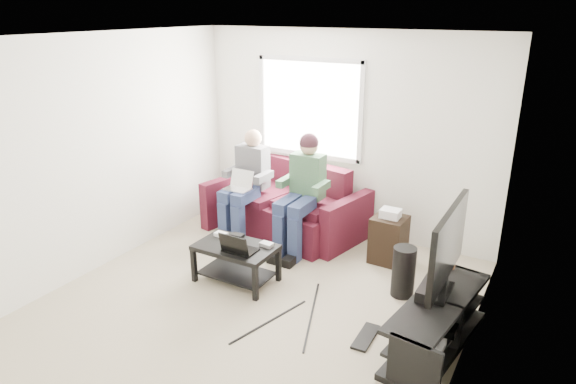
{
  "coord_description": "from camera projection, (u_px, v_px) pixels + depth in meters",
  "views": [
    {
      "loc": [
        2.52,
        -3.66,
        2.84
      ],
      "look_at": [
        0.11,
        0.6,
        1.07
      ],
      "focal_mm": 32.0,
      "sensor_mm": 36.0,
      "label": 1
    }
  ],
  "objects": [
    {
      "name": "floor",
      "position": [
        249.0,
        308.0,
        5.13
      ],
      "size": [
        4.5,
        4.5,
        0.0
      ],
      "primitive_type": "plane",
      "color": "#B7A98E",
      "rests_on": "ground"
    },
    {
      "name": "ceiling",
      "position": [
        241.0,
        37.0,
        4.24
      ],
      "size": [
        4.5,
        4.5,
        0.0
      ],
      "primitive_type": "plane",
      "rotation": [
        3.14,
        0.0,
        0.0
      ],
      "color": "white",
      "rests_on": "wall_back"
    },
    {
      "name": "wall_back",
      "position": [
        344.0,
        135.0,
        6.53
      ],
      "size": [
        4.5,
        0.0,
        4.5
      ],
      "primitive_type": "plane",
      "rotation": [
        1.57,
        0.0,
        0.0
      ],
      "color": "white",
      "rests_on": "floor"
    },
    {
      "name": "wall_front",
      "position": [
        18.0,
        301.0,
        2.84
      ],
      "size": [
        4.5,
        0.0,
        4.5
      ],
      "primitive_type": "plane",
      "rotation": [
        -1.57,
        0.0,
        0.0
      ],
      "color": "white",
      "rests_on": "floor"
    },
    {
      "name": "wall_left",
      "position": [
        94.0,
        156.0,
        5.61
      ],
      "size": [
        0.0,
        4.5,
        4.5
      ],
      "primitive_type": "plane",
      "rotation": [
        1.57,
        0.0,
        1.57
      ],
      "color": "white",
      "rests_on": "floor"
    },
    {
      "name": "wall_right",
      "position": [
        472.0,
        230.0,
        3.76
      ],
      "size": [
        0.0,
        4.5,
        4.5
      ],
      "primitive_type": "plane",
      "rotation": [
        1.57,
        0.0,
        -1.57
      ],
      "color": "white",
      "rests_on": "floor"
    },
    {
      "name": "window",
      "position": [
        309.0,
        108.0,
        6.64
      ],
      "size": [
        1.48,
        0.04,
        1.28
      ],
      "color": "white",
      "rests_on": "wall_back"
    },
    {
      "name": "sofa",
      "position": [
        287.0,
        208.0,
        6.78
      ],
      "size": [
        2.12,
        1.24,
        0.91
      ],
      "color": "#4C1320",
      "rests_on": "floor"
    },
    {
      "name": "person_left",
      "position": [
        246.0,
        180.0,
        6.53
      ],
      "size": [
        0.4,
        0.7,
        1.38
      ],
      "color": "navy",
      "rests_on": "sofa"
    },
    {
      "name": "person_right",
      "position": [
        302.0,
        185.0,
        6.15
      ],
      "size": [
        0.4,
        0.71,
        1.42
      ],
      "color": "navy",
      "rests_on": "sofa"
    },
    {
      "name": "laptop_silver",
      "position": [
        238.0,
        185.0,
        6.39
      ],
      "size": [
        0.38,
        0.32,
        0.24
      ],
      "primitive_type": null,
      "rotation": [
        0.0,
        0.0,
        -0.35
      ],
      "color": "silver",
      "rests_on": "person_left"
    },
    {
      "name": "coffee_table",
      "position": [
        236.0,
        255.0,
        5.54
      ],
      "size": [
        0.86,
        0.52,
        0.43
      ],
      "color": "black",
      "rests_on": "floor"
    },
    {
      "name": "laptop_black",
      "position": [
        240.0,
        240.0,
        5.34
      ],
      "size": [
        0.35,
        0.26,
        0.24
      ],
      "primitive_type": null,
      "rotation": [
        0.0,
        0.0,
        0.06
      ],
      "color": "black",
      "rests_on": "coffee_table"
    },
    {
      "name": "controller_a",
      "position": [
        221.0,
        234.0,
        5.72
      ],
      "size": [
        0.14,
        0.1,
        0.04
      ],
      "primitive_type": "cube",
      "rotation": [
        0.0,
        0.0,
        -0.04
      ],
      "color": "silver",
      "rests_on": "coffee_table"
    },
    {
      "name": "controller_b",
      "position": [
        237.0,
        236.0,
        5.69
      ],
      "size": [
        0.15,
        0.1,
        0.04
      ],
      "primitive_type": "cube",
      "rotation": [
        0.0,
        0.0,
        0.08
      ],
      "color": "black",
      "rests_on": "coffee_table"
    },
    {
      "name": "controller_c",
      "position": [
        267.0,
        244.0,
        5.48
      ],
      "size": [
        0.15,
        0.1,
        0.04
      ],
      "primitive_type": "cube",
      "rotation": [
        0.0,
        0.0,
        -0.07
      ],
      "color": "gray",
      "rests_on": "coffee_table"
    },
    {
      "name": "tv_stand",
      "position": [
        436.0,
        326.0,
        4.48
      ],
      "size": [
        0.62,
        1.48,
        0.47
      ],
      "color": "black",
      "rests_on": "floor"
    },
    {
      "name": "tv",
      "position": [
        448.0,
        247.0,
        4.32
      ],
      "size": [
        0.12,
        1.1,
        0.81
      ],
      "color": "black",
      "rests_on": "tv_stand"
    },
    {
      "name": "soundbar",
      "position": [
        429.0,
        286.0,
        4.51
      ],
      "size": [
        0.12,
        0.5,
        0.1
      ],
      "primitive_type": "cube",
      "color": "black",
      "rests_on": "tv_stand"
    },
    {
      "name": "drink_cup",
      "position": [
        451.0,
        262.0,
        4.91
      ],
      "size": [
        0.08,
        0.08,
        0.12
      ],
      "primitive_type": "cylinder",
      "color": "#B0734C",
      "rests_on": "tv_stand"
    },
    {
      "name": "console_white",
      "position": [
        425.0,
        344.0,
        4.13
      ],
      "size": [
        0.3,
        0.22,
        0.06
      ],
      "primitive_type": "cube",
      "color": "silver",
      "rests_on": "tv_stand"
    },
    {
      "name": "console_grey",
      "position": [
        446.0,
        302.0,
        4.7
      ],
      "size": [
        0.34,
        0.26,
        0.08
      ],
      "primitive_type": "cube",
      "color": "gray",
      "rests_on": "tv_stand"
    },
    {
      "name": "console_black",
      "position": [
        436.0,
        321.0,
        4.41
      ],
      "size": [
        0.38,
        0.3,
        0.07
      ],
      "primitive_type": "cube",
      "color": "black",
      "rests_on": "tv_stand"
    },
    {
      "name": "subwoofer",
      "position": [
        403.0,
        272.0,
        5.28
      ],
      "size": [
        0.24,
        0.24,
        0.54
      ],
      "primitive_type": "cylinder",
      "color": "black",
      "rests_on": "floor"
    },
    {
      "name": "keyboard_floor",
      "position": [
        366.0,
        337.0,
        4.66
      ],
      "size": [
        0.16,
        0.43,
        0.02
      ],
      "primitive_type": "cube",
      "rotation": [
        0.0,
        0.0,
        0.03
      ],
      "color": "black",
      "rests_on": "floor"
    },
    {
      "name": "end_table",
      "position": [
        389.0,
        238.0,
        5.99
      ],
      "size": [
        0.37,
        0.37,
        0.66
      ],
      "color": "black",
      "rests_on": "floor"
    }
  ]
}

